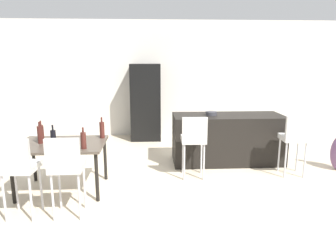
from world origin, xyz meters
TOP-DOWN VIEW (x-y plane):
  - ground_plane at (0.00, 0.00)m, footprint 10.00×10.00m
  - back_wall at (0.00, 2.99)m, footprint 10.00×0.12m
  - kitchen_island at (0.51, 0.67)m, footprint 2.06×0.81m
  - bar_chair_left at (-0.25, -0.12)m, footprint 0.41×0.41m
  - bar_chair_middle at (1.45, -0.12)m, footprint 0.43×0.43m
  - dining_table at (-2.27, -0.51)m, footprint 1.26×0.92m
  - dining_chair_near at (-2.56, -1.34)m, footprint 0.41×0.41m
  - dining_chair_far at (-1.99, -1.34)m, footprint 0.41×0.41m
  - wine_bottle_middle at (-2.34, -0.62)m, footprint 0.08×0.08m
  - wine_bottle_near at (-1.87, -0.82)m, footprint 0.08×0.08m
  - wine_bottle_inner at (-2.57, -0.50)m, footprint 0.07×0.07m
  - wine_bottle_right at (-2.60, -0.35)m, footprint 0.08×0.08m
  - wine_bottle_far at (-1.71, -0.23)m, footprint 0.08×0.08m
  - wine_glass_left at (-2.78, -0.64)m, footprint 0.07×0.07m
  - refrigerator at (-1.07, 2.55)m, footprint 0.72×0.68m
  - fruit_bowl at (0.19, 0.67)m, footprint 0.21×0.21m

SIDE VIEW (x-z plane):
  - ground_plane at x=0.00m, z-range 0.00..0.00m
  - kitchen_island at x=0.51m, z-range 0.00..0.92m
  - dining_table at x=-2.27m, z-range 0.30..1.04m
  - bar_chair_left at x=-0.25m, z-range 0.17..1.22m
  - bar_chair_middle at x=1.45m, z-range 0.17..1.22m
  - dining_chair_near at x=-2.56m, z-range 0.17..1.22m
  - dining_chair_far at x=-1.99m, z-range 0.17..1.22m
  - wine_bottle_middle at x=-2.34m, z-range 0.71..1.01m
  - wine_bottle_near at x=-1.87m, z-range 0.71..1.01m
  - wine_glass_left at x=-2.78m, z-range 0.78..0.95m
  - wine_bottle_right at x=-2.60m, z-range 0.71..1.02m
  - wine_bottle_far at x=-1.71m, z-range 0.71..1.04m
  - wine_bottle_inner at x=-2.57m, z-range 0.71..1.03m
  - refrigerator at x=-1.07m, z-range 0.00..1.84m
  - fruit_bowl at x=0.19m, z-range 0.92..0.99m
  - back_wall at x=0.00m, z-range 0.00..2.90m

